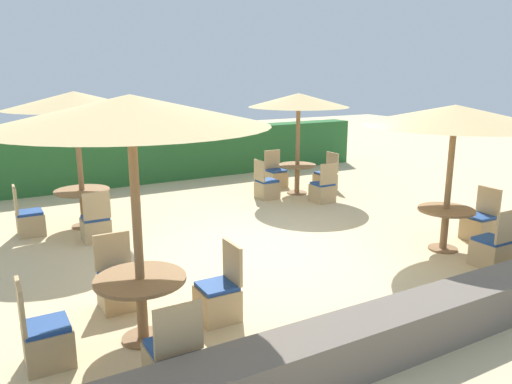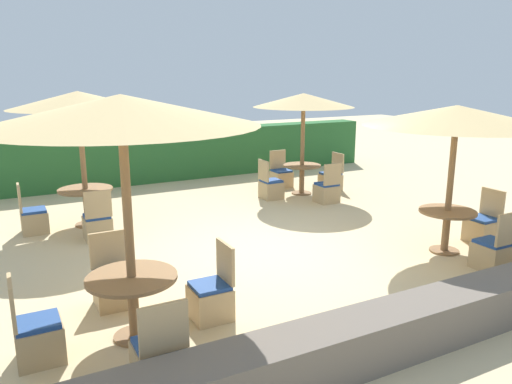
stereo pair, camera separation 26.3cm
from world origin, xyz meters
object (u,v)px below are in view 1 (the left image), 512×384
at_px(parasol_front_left, 130,112).
at_px(round_table_back_left, 83,198).
at_px(patio_chair_back_right_east, 326,179).
at_px(round_table_front_right, 445,219).
at_px(patio_chair_front_left_west, 46,341).
at_px(patio_chair_front_left_south, 173,362).
at_px(parasol_back_right, 299,101).
at_px(parasol_back_left, 74,101).
at_px(patio_chair_back_left_south, 96,227).
at_px(patio_chair_back_right_north, 276,177).
at_px(round_table_front_left, 141,292).
at_px(round_table_back_right, 297,172).
at_px(patio_chair_back_right_west, 266,188).
at_px(patio_chair_back_left_west, 30,221).
at_px(patio_chair_back_right_south, 323,191).
at_px(patio_chair_front_left_north, 118,287).
at_px(patio_chair_front_right_east, 479,225).
at_px(parasol_front_right, 455,115).
at_px(patio_chair_front_right_south, 492,250).
at_px(patio_chair_front_left_east, 219,298).

bearing_deg(parasol_front_left, round_table_back_left, 86.68).
height_order(patio_chair_back_right_east, round_table_front_right, patio_chair_back_right_east).
height_order(round_table_back_left, patio_chair_front_left_west, patio_chair_front_left_west).
bearing_deg(patio_chair_front_left_south, parasol_back_right, 47.44).
bearing_deg(parasol_back_left, patio_chair_back_left_south, -88.80).
bearing_deg(patio_chair_back_right_north, parasol_back_left, 12.61).
bearing_deg(round_table_front_left, round_table_back_right, 42.17).
xyz_separation_m(patio_chair_front_left_south, patio_chair_back_right_east, (6.24, 5.85, 0.00)).
height_order(patio_chair_back_right_west, patio_chair_back_right_north, same).
bearing_deg(patio_chair_back_right_east, round_table_front_right, 167.97).
bearing_deg(round_table_front_left, patio_chair_back_right_west, 47.12).
height_order(patio_chair_back_left_west, round_table_back_right, patio_chair_back_left_west).
distance_m(round_table_back_left, round_table_front_left, 4.63).
bearing_deg(patio_chair_back_right_south, patio_chair_front_left_north, -151.53).
relative_size(round_table_back_right, patio_chair_front_right_east, 0.97).
xyz_separation_m(patio_chair_back_right_south, parasol_front_right, (-0.14, -3.54, 1.98)).
xyz_separation_m(patio_chair_back_left_west, patio_chair_front_right_east, (6.93, -4.22, 0.00)).
bearing_deg(patio_chair_back_left_west, patio_chair_front_right_south, 49.31).
distance_m(parasol_front_left, patio_chair_front_right_east, 6.65).
relative_size(patio_chair_front_left_west, round_table_front_right, 1.02).
relative_size(patio_chair_front_left_east, round_table_front_right, 1.02).
bearing_deg(patio_chair_front_left_west, patio_chair_front_right_south, 85.08).
distance_m(patio_chair_back_left_south, round_table_front_left, 3.69).
bearing_deg(patio_chair_front_left_west, patio_chair_back_left_south, 160.64).
xyz_separation_m(round_table_back_left, parasol_front_right, (5.00, -4.28, 1.67)).
distance_m(round_table_back_left, parasol_front_left, 5.03).
bearing_deg(patio_chair_back_right_west, parasol_front_left, -42.88).
bearing_deg(parasol_back_right, parasol_front_right, -91.13).
relative_size(round_table_back_left, patio_chair_front_right_east, 1.10).
xyz_separation_m(patio_chair_front_left_east, patio_chair_back_right_west, (3.51, 4.78, 0.00)).
relative_size(patio_chair_back_left_south, patio_chair_front_right_south, 1.00).
bearing_deg(patio_chair_back_right_south, round_table_back_left, 171.77).
bearing_deg(patio_chair_back_right_south, round_table_front_right, -92.32).
relative_size(patio_chair_front_left_south, round_table_back_right, 1.03).
height_order(patio_chair_front_left_south, patio_chair_front_right_east, same).
xyz_separation_m(round_table_back_left, patio_chair_front_right_south, (5.03, -5.16, -0.31)).
bearing_deg(round_table_front_left, patio_chair_back_right_north, 47.31).
distance_m(patio_chair_front_left_north, patio_chair_back_right_east, 7.39).
xyz_separation_m(round_table_front_left, patio_chair_back_right_north, (5.31, 5.75, -0.31)).
bearing_deg(patio_chair_back_left_south, patio_chair_front_left_south, -93.68).
relative_size(patio_chair_front_left_east, parasol_back_right, 0.38).
relative_size(parasol_back_left, round_table_front_left, 2.57).
xyz_separation_m(round_table_front_left, round_table_front_right, (5.27, 0.34, -0.04)).
distance_m(round_table_front_left, patio_chair_back_right_east, 7.90).
bearing_deg(patio_chair_front_left_west, patio_chair_front_left_south, 44.67).
xyz_separation_m(patio_chair_front_left_east, patio_chair_front_right_south, (4.35, -0.56, 0.00)).
bearing_deg(patio_chair_back_left_south, patio_chair_front_left_north, -96.61).
height_order(patio_chair_front_left_west, patio_chair_back_right_south, same).
bearing_deg(patio_chair_back_left_west, parasol_front_right, 54.39).
bearing_deg(patio_chair_back_right_south, patio_chair_front_left_east, -139.18).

